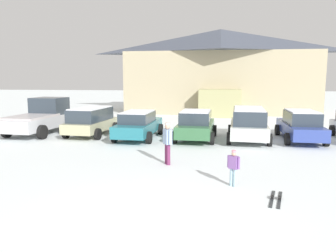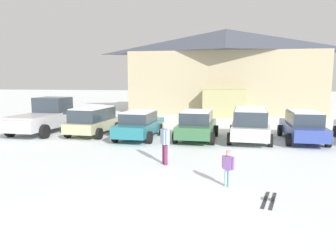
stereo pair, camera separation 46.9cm
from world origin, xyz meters
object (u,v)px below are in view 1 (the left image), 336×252
(parked_green_coupe, at_px, (196,125))
(skier_child_in_purple_jacket, at_px, (233,166))
(parked_teal_hatchback, at_px, (138,124))
(pickup_truck, at_px, (42,117))
(skier_adult_in_blue_parka, at_px, (168,141))
(pair_of_skis, at_px, (276,199))
(parked_blue_hatchback, at_px, (300,125))
(ski_lodge, at_px, (220,71))
(parked_silver_wagon, at_px, (249,123))
(parked_beige_suv, at_px, (91,120))

(parked_green_coupe, distance_m, skier_child_in_purple_jacket, 7.89)
(skier_child_in_purple_jacket, bearing_deg, parked_teal_hatchback, 121.51)
(pickup_truck, distance_m, skier_adult_in_blue_parka, 10.65)
(parked_green_coupe, bearing_deg, pair_of_skis, -73.19)
(pair_of_skis, bearing_deg, skier_adult_in_blue_parka, 136.33)
(parked_blue_hatchback, relative_size, skier_child_in_purple_jacket, 4.16)
(pair_of_skis, bearing_deg, ski_lodge, 92.28)
(parked_silver_wagon, distance_m, parked_blue_hatchback, 2.81)
(parked_green_coupe, height_order, skier_child_in_purple_jacket, parked_green_coupe)
(parked_blue_hatchback, xyz_separation_m, skier_adult_in_blue_parka, (-6.51, -5.83, 0.11))
(ski_lodge, height_order, parked_green_coupe, ski_lodge)
(parked_beige_suv, bearing_deg, skier_child_in_purple_jacket, -47.13)
(ski_lodge, height_order, pickup_truck, ski_lodge)
(pair_of_skis, bearing_deg, parked_blue_hatchback, 71.90)
(skier_child_in_purple_jacket, bearing_deg, pickup_truck, 141.62)
(parked_green_coupe, height_order, pair_of_skis, parked_green_coupe)
(ski_lodge, xyz_separation_m, parked_green_coupe, (-1.68, -15.43, -3.27))
(ski_lodge, bearing_deg, parked_green_coupe, -96.20)
(ski_lodge, bearing_deg, parked_teal_hatchback, -107.56)
(parked_blue_hatchback, bearing_deg, parked_beige_suv, 179.42)
(parked_silver_wagon, distance_m, pickup_truck, 12.32)
(parked_teal_hatchback, bearing_deg, parked_blue_hatchback, 3.09)
(skier_adult_in_blue_parka, bearing_deg, parked_silver_wagon, 55.88)
(parked_beige_suv, distance_m, parked_blue_hatchback, 11.84)
(parked_blue_hatchback, bearing_deg, parked_green_coupe, -175.43)
(parked_silver_wagon, height_order, pickup_truck, pickup_truck)
(parked_blue_hatchback, distance_m, skier_adult_in_blue_parka, 8.74)
(parked_green_coupe, bearing_deg, parked_teal_hatchback, -179.53)
(ski_lodge, bearing_deg, pair_of_skis, -87.72)
(parked_teal_hatchback, relative_size, skier_child_in_purple_jacket, 4.06)
(pickup_truck, bearing_deg, ski_lodge, 52.50)
(pair_of_skis, bearing_deg, parked_beige_suv, 133.53)
(pickup_truck, height_order, skier_child_in_purple_jacket, pickup_truck)
(parked_blue_hatchback, height_order, pair_of_skis, parked_blue_hatchback)
(parked_silver_wagon, bearing_deg, skier_child_in_purple_jacket, -99.64)
(ski_lodge, height_order, parked_blue_hatchback, ski_lodge)
(parked_blue_hatchback, height_order, skier_child_in_purple_jacket, parked_blue_hatchback)
(parked_beige_suv, bearing_deg, parked_green_coupe, -5.26)
(parked_green_coupe, xyz_separation_m, skier_child_in_purple_jacket, (1.51, -7.74, -0.17))
(pair_of_skis, bearing_deg, parked_teal_hatchback, 123.91)
(parked_green_coupe, bearing_deg, skier_adult_in_blue_parka, -99.24)
(ski_lodge, xyz_separation_m, skier_adult_in_blue_parka, (-2.55, -20.81, -3.15))
(pickup_truck, bearing_deg, parked_green_coupe, -5.68)
(parked_blue_hatchback, xyz_separation_m, pair_of_skis, (-3.00, -9.18, -0.82))
(parked_teal_hatchback, distance_m, pickup_truck, 6.31)
(skier_child_in_purple_jacket, height_order, skier_adult_in_blue_parka, skier_adult_in_blue_parka)
(ski_lodge, xyz_separation_m, parked_blue_hatchback, (3.96, -14.98, -3.26))
(skier_child_in_purple_jacket, xyz_separation_m, pair_of_skis, (1.12, -0.99, -0.64))
(pickup_truck, bearing_deg, pair_of_skis, -38.68)
(parked_teal_hatchback, distance_m, parked_blue_hatchback, 8.87)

